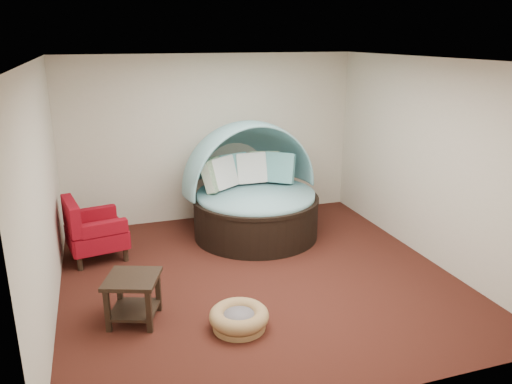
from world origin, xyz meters
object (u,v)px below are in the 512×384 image
object	(u,v)px
pet_basket	(239,318)
side_table	(133,293)
canopy_daybed	(252,183)
red_armchair	(92,231)

from	to	relation	value
pet_basket	side_table	size ratio (longest dim) A/B	1.09
side_table	pet_basket	bearing A→B (deg)	-25.39
canopy_daybed	side_table	size ratio (longest dim) A/B	3.21
canopy_daybed	pet_basket	xyz separation A→B (m)	(-0.99, -2.60, -0.72)
pet_basket	canopy_daybed	bearing A→B (deg)	69.26
canopy_daybed	red_armchair	xyz separation A→B (m)	(-2.46, -0.22, -0.42)
pet_basket	red_armchair	bearing A→B (deg)	121.78
side_table	canopy_daybed	bearing A→B (deg)	45.50
pet_basket	side_table	xyz separation A→B (m)	(-1.07, 0.51, 0.23)
red_armchair	side_table	xyz separation A→B (m)	(0.41, -1.88, -0.07)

